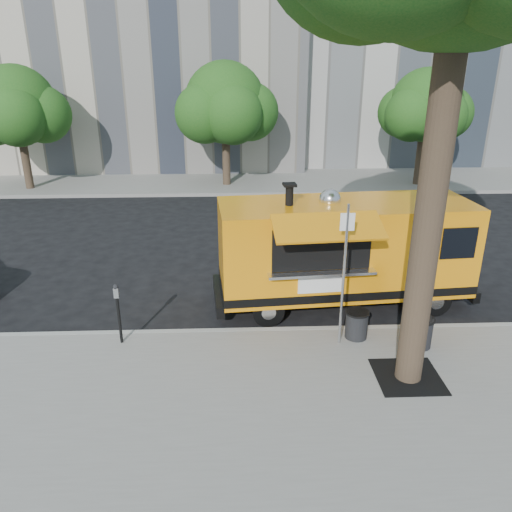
{
  "coord_description": "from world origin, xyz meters",
  "views": [
    {
      "loc": [
        -0.55,
        -10.51,
        5.69
      ],
      "look_at": [
        -0.13,
        0.0,
        1.51
      ],
      "focal_mm": 35.0,
      "sensor_mm": 36.0,
      "label": 1
    }
  ],
  "objects": [
    {
      "name": "food_truck",
      "position": [
        1.97,
        0.5,
        1.44
      ],
      "size": [
        6.37,
        3.26,
        3.06
      ],
      "rotation": [
        0.0,
        0.0,
        0.09
      ],
      "color": "orange",
      "rests_on": "ground"
    },
    {
      "name": "curb",
      "position": [
        0.0,
        -0.93,
        0.07
      ],
      "size": [
        60.0,
        0.14,
        0.16
      ],
      "primitive_type": "cube",
      "color": "#999993",
      "rests_on": "ground"
    },
    {
      "name": "tree_well",
      "position": [
        2.6,
        -2.8,
        0.15
      ],
      "size": [
        1.2,
        1.2,
        0.02
      ],
      "primitive_type": "cube",
      "color": "black",
      "rests_on": "sidewalk"
    },
    {
      "name": "far_sidewalk",
      "position": [
        0.0,
        13.5,
        0.07
      ],
      "size": [
        60.0,
        5.0,
        0.15
      ],
      "primitive_type": "cube",
      "color": "gray",
      "rests_on": "ground"
    },
    {
      "name": "ground",
      "position": [
        0.0,
        0.0,
        0.0
      ],
      "size": [
        120.0,
        120.0,
        0.0
      ],
      "primitive_type": "plane",
      "color": "black",
      "rests_on": "ground"
    },
    {
      "name": "sign_post",
      "position": [
        1.55,
        -1.55,
        1.85
      ],
      "size": [
        0.28,
        0.06,
        3.0
      ],
      "color": "silver",
      "rests_on": "sidewalk"
    },
    {
      "name": "far_tree_b",
      "position": [
        -1.0,
        12.7,
        3.83
      ],
      "size": [
        3.6,
        3.6,
        5.5
      ],
      "color": "#33261C",
      "rests_on": "far_sidewalk"
    },
    {
      "name": "sidewalk",
      "position": [
        0.0,
        -4.0,
        0.07
      ],
      "size": [
        60.0,
        6.0,
        0.15
      ],
      "primitive_type": "cube",
      "color": "gray",
      "rests_on": "ground"
    },
    {
      "name": "trash_bin_right",
      "position": [
        3.17,
        -1.73,
        0.49
      ],
      "size": [
        0.53,
        0.53,
        0.64
      ],
      "color": "black",
      "rests_on": "sidewalk"
    },
    {
      "name": "parking_meter",
      "position": [
        -3.0,
        -1.35,
        0.98
      ],
      "size": [
        0.11,
        0.11,
        1.33
      ],
      "color": "black",
      "rests_on": "sidewalk"
    },
    {
      "name": "far_tree_a",
      "position": [
        -10.0,
        12.3,
        3.78
      ],
      "size": [
        3.42,
        3.42,
        5.36
      ],
      "color": "#33261C",
      "rests_on": "far_sidewalk"
    },
    {
      "name": "trash_bin_left",
      "position": [
        1.95,
        -1.34,
        0.48
      ],
      "size": [
        0.51,
        0.51,
        0.61
      ],
      "color": "black",
      "rests_on": "sidewalk"
    },
    {
      "name": "far_tree_c",
      "position": [
        8.0,
        12.4,
        3.72
      ],
      "size": [
        3.24,
        3.24,
        5.21
      ],
      "color": "#33261C",
      "rests_on": "far_sidewalk"
    }
  ]
}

